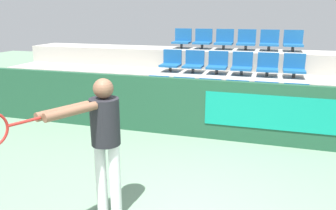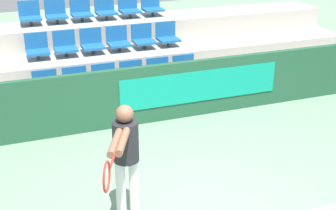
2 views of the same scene
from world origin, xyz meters
The scene contains 23 objects.
barrier_wall centered at (0.03, 3.32, 0.57)m, with size 12.08×0.14×1.14m.
bleacher_tier_front centered at (0.00, 3.95, 0.23)m, with size 11.68×1.09×0.47m.
bleacher_tier_middle centered at (0.00, 5.04, 0.47)m, with size 11.68×1.09×0.94m.
bleacher_tier_back centered at (0.00, 6.13, 0.70)m, with size 11.68×1.09×1.41m.
stadium_chair_0 centered at (-1.44, 4.07, 0.70)m, with size 0.47×0.44×0.53m.
stadium_chair_1 centered at (-0.86, 4.07, 0.70)m, with size 0.47×0.44×0.53m.
stadium_chair_2 centered at (-0.29, 4.07, 0.70)m, with size 0.47×0.44×0.53m.
stadium_chair_3 centered at (0.29, 4.07, 0.70)m, with size 0.47×0.44×0.53m.
stadium_chair_4 centered at (0.86, 4.07, 0.70)m, with size 0.47×0.44×0.53m.
stadium_chair_5 centered at (1.44, 4.07, 0.70)m, with size 0.47×0.44×0.53m.
stadium_chair_6 centered at (-1.44, 5.17, 1.17)m, with size 0.47×0.44×0.53m.
stadium_chair_7 centered at (-0.86, 5.17, 1.17)m, with size 0.47×0.44×0.53m.
stadium_chair_8 centered at (-0.29, 5.17, 1.17)m, with size 0.47×0.44×0.53m.
stadium_chair_9 centered at (0.29, 5.17, 1.17)m, with size 0.47×0.44×0.53m.
stadium_chair_10 centered at (0.86, 5.17, 1.17)m, with size 0.47×0.44×0.53m.
stadium_chair_11 centered at (1.44, 5.17, 1.17)m, with size 0.47×0.44×0.53m.
stadium_chair_12 centered at (-1.44, 6.26, 1.64)m, with size 0.47×0.44×0.53m.
stadium_chair_13 centered at (-0.86, 6.26, 1.64)m, with size 0.47×0.44×0.53m.
stadium_chair_14 centered at (-0.29, 6.26, 1.64)m, with size 0.47×0.44×0.53m.
stadium_chair_15 centered at (0.29, 6.26, 1.64)m, with size 0.47×0.44×0.53m.
stadium_chair_16 centered at (0.86, 6.26, 1.64)m, with size 0.47×0.44×0.53m.
stadium_chair_17 centered at (1.44, 6.26, 1.64)m, with size 0.47×0.44×0.53m.
tennis_player centered at (-0.87, 0.41, 1.04)m, with size 0.73×1.40×1.66m.
Camera 1 is at (0.82, -2.62, 2.33)m, focal length 35.00 mm.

